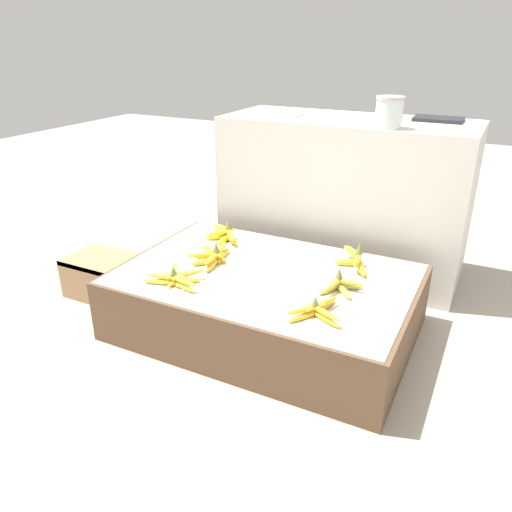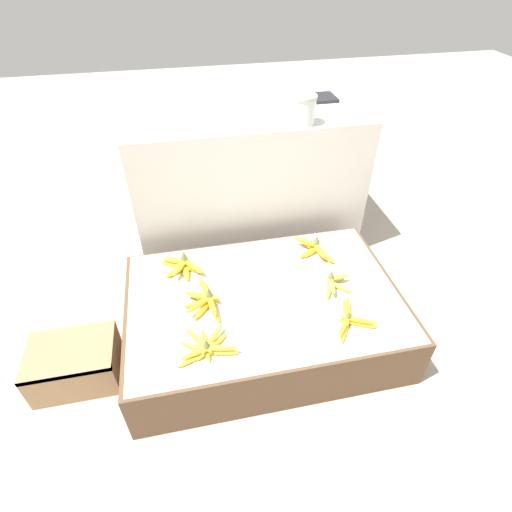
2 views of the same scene
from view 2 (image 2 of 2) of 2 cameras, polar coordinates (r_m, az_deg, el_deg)
The scene contains 13 objects.
ground_plane at distance 2.07m, azimuth 1.03°, elevation -11.13°, with size 10.00×10.00×0.00m, color #A89E8E.
display_platform at distance 1.96m, azimuth 1.08°, elevation -8.54°, with size 1.27×0.84×0.28m.
back_vendor_table at distance 2.41m, azimuth -1.17°, elevation 10.37°, with size 1.29×0.54×0.83m.
wooden_crate at distance 2.00m, azimuth -24.44°, elevation -13.81°, with size 0.37×0.26×0.20m.
banana_bunch_front_left at distance 1.64m, azimuth -7.08°, elevation -12.82°, with size 0.25×0.18×0.09m.
banana_bunch_front_midleft at distance 1.77m, azimuth 13.28°, elevation -8.82°, with size 0.20×0.24×0.08m.
banana_bunch_middle_left at distance 1.81m, azimuth -7.24°, elevation -6.22°, with size 0.17×0.27×0.10m.
banana_bunch_middle_midleft at distance 1.91m, azimuth 11.14°, elevation -3.77°, with size 0.16×0.16×0.09m.
banana_bunch_back_left at distance 1.99m, azimuth -10.42°, elevation -1.35°, with size 0.22×0.18×0.11m.
banana_bunch_back_midleft at distance 2.08m, azimuth 8.25°, elevation 1.14°, with size 0.18×0.24×0.11m.
glass_jar at distance 2.09m, azimuth 6.74°, elevation 20.05°, with size 0.13×0.13×0.14m.
foam_tray_white at distance 2.14m, azimuth -11.72°, elevation 18.22°, with size 0.27×0.15×0.02m.
foam_tray_dark at distance 2.45m, azimuth 8.43°, elevation 21.41°, with size 0.23×0.16×0.02m.
Camera 2 is at (-0.30, -1.26, 1.61)m, focal length 28.00 mm.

